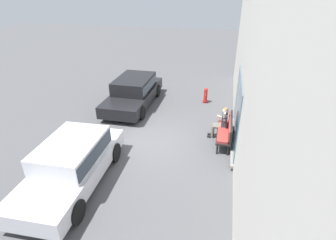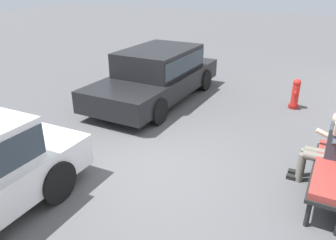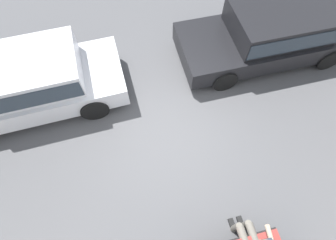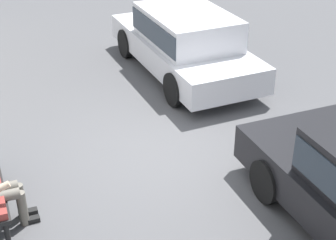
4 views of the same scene
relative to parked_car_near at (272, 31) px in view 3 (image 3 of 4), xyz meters
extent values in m
plane|color=#4C4C4F|center=(3.31, 1.84, -0.78)|extent=(60.00, 60.00, 0.00)
cylinder|color=black|center=(1.92, 4.45, -0.57)|extent=(0.07, 0.07, 0.41)
cylinder|color=#6B665B|center=(2.49, 4.41, -0.26)|extent=(0.15, 0.42, 0.15)
cylinder|color=#6B665B|center=(2.49, 4.20, -0.52)|extent=(0.12, 0.12, 0.52)
cube|color=black|center=(2.49, 4.12, -0.75)|extent=(0.10, 0.24, 0.07)
cylinder|color=#6B665B|center=(2.31, 4.41, -0.26)|extent=(0.15, 0.42, 0.15)
cylinder|color=#6B665B|center=(2.31, 4.20, -0.52)|extent=(0.12, 0.12, 0.52)
cube|color=black|center=(2.31, 4.12, -0.75)|extent=(0.10, 0.24, 0.07)
cylinder|color=beige|center=(2.11, 4.44, 0.01)|extent=(0.08, 0.27, 0.17)
cube|color=black|center=(0.09, 0.00, -0.27)|extent=(4.68, 1.86, 0.54)
cube|color=black|center=(-0.10, 0.00, 0.32)|extent=(2.43, 1.64, 0.64)
cube|color=#28333D|center=(-0.10, 0.00, 0.32)|extent=(2.38, 1.67, 0.45)
cylinder|color=black|center=(1.54, 0.89, -0.46)|extent=(0.64, 0.18, 0.64)
cylinder|color=black|center=(1.54, -0.89, -0.46)|extent=(0.64, 0.18, 0.64)
cylinder|color=black|center=(-1.36, 0.89, -0.46)|extent=(0.64, 0.18, 0.64)
cylinder|color=black|center=(-1.36, -0.89, -0.46)|extent=(0.64, 0.18, 0.64)
cube|color=silver|center=(6.21, 0.15, -0.26)|extent=(4.50, 1.92, 0.54)
cube|color=silver|center=(6.03, 0.14, 0.33)|extent=(2.36, 1.64, 0.64)
cube|color=#28333D|center=(6.03, 0.14, 0.33)|extent=(2.31, 1.67, 0.45)
cylinder|color=black|center=(4.81, 0.95, -0.45)|extent=(0.68, 0.20, 0.67)
cylinder|color=black|center=(4.86, -0.75, -0.45)|extent=(0.68, 0.20, 0.67)
camera|label=1|loc=(11.85, 4.44, 4.83)|focal=28.00mm
camera|label=2|loc=(7.74, 4.44, 2.44)|focal=35.00mm
camera|label=3|loc=(3.89, 4.44, 4.85)|focal=28.00mm
camera|label=4|loc=(-3.48, 4.44, 3.86)|focal=55.00mm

